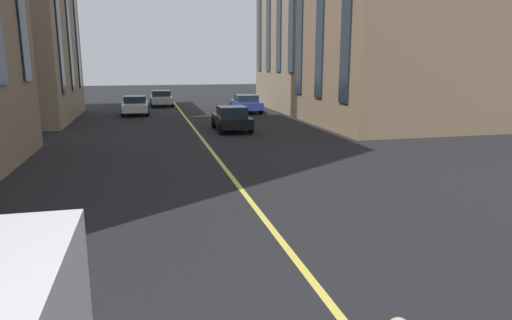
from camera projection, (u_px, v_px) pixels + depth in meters
The scene contains 6 objects.
lane_centre_line at pixel (206, 144), 21.78m from camera, with size 80.00×0.16×0.01m.
car_silver_parked_a at pixel (161, 98), 40.65m from camera, with size 4.40×1.95×1.37m.
car_black_near at pixel (232, 118), 25.89m from camera, with size 3.90×1.89×1.40m.
car_blue_oncoming at pixel (246, 103), 35.45m from camera, with size 4.40×1.95×1.37m.
car_white_trailing at pixel (135, 105), 34.03m from camera, with size 4.40×1.95×1.37m.
building_right_near at pixel (412, 23), 27.93m from camera, with size 10.93×12.05×12.38m.
Camera 1 is at (-1.42, 2.75, 3.82)m, focal length 31.86 mm.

